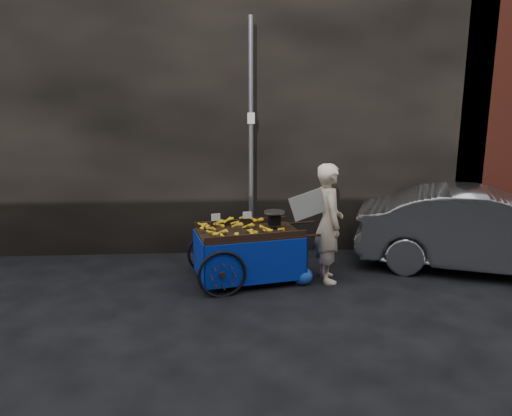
{
  "coord_description": "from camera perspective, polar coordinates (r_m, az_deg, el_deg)",
  "views": [
    {
      "loc": [
        -0.14,
        -7.01,
        2.79
      ],
      "look_at": [
        0.33,
        0.5,
        1.06
      ],
      "focal_mm": 35.0,
      "sensor_mm": 36.0,
      "label": 1
    }
  ],
  "objects": [
    {
      "name": "parked_car",
      "position": [
        8.76,
        24.74,
        -2.37
      ],
      "size": [
        4.23,
        2.7,
        1.32
      ],
      "primitive_type": "imported",
      "rotation": [
        0.0,
        0.0,
        1.22
      ],
      "color": "#A7A9AE",
      "rests_on": "ground"
    },
    {
      "name": "vendor",
      "position": [
        7.54,
        8.29,
        -1.71
      ],
      "size": [
        0.86,
        0.67,
        1.8
      ],
      "rotation": [
        0.0,
        0.0,
        1.61
      ],
      "color": "beige",
      "rests_on": "ground"
    },
    {
      "name": "street_pole",
      "position": [
        8.36,
        -0.58,
        7.55
      ],
      "size": [
        0.12,
        0.1,
        4.0
      ],
      "color": "slate",
      "rests_on": "ground"
    },
    {
      "name": "building_wall",
      "position": [
        9.63,
        -0.44,
        11.2
      ],
      "size": [
        13.5,
        2.0,
        5.0
      ],
      "color": "black",
      "rests_on": "ground"
    },
    {
      "name": "banana_cart",
      "position": [
        7.48,
        -1.22,
        -3.3
      ],
      "size": [
        2.23,
        1.34,
        1.13
      ],
      "rotation": [
        0.0,
        0.0,
        0.21
      ],
      "color": "black",
      "rests_on": "ground"
    },
    {
      "name": "plastic_bag",
      "position": [
        7.54,
        5.36,
        -7.76
      ],
      "size": [
        0.3,
        0.24,
        0.27
      ],
      "primitive_type": "ellipsoid",
      "color": "blue",
      "rests_on": "ground"
    },
    {
      "name": "ground",
      "position": [
        7.54,
        -2.31,
        -8.78
      ],
      "size": [
        80.0,
        80.0,
        0.0
      ],
      "primitive_type": "plane",
      "color": "black",
      "rests_on": "ground"
    }
  ]
}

